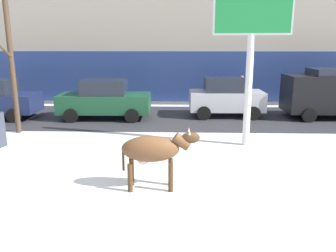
% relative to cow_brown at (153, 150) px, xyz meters
% --- Properties ---
extents(ground_plane, '(120.00, 120.00, 0.00)m').
position_rel_cow_brown_xyz_m(ground_plane, '(0.65, -0.64, -0.99)').
color(ground_plane, white).
extents(road_strip, '(60.00, 5.60, 0.01)m').
position_rel_cow_brown_xyz_m(road_strip, '(0.65, 8.19, -0.99)').
color(road_strip, '#333338').
rests_on(road_strip, ground).
extents(cow_brown, '(1.90, 0.65, 1.54)m').
position_rel_cow_brown_xyz_m(cow_brown, '(0.00, 0.00, 0.00)').
color(cow_brown, brown).
rests_on(cow_brown, ground).
extents(billboard, '(2.51, 0.71, 5.56)m').
position_rel_cow_brown_xyz_m(billboard, '(2.96, 3.79, 3.32)').
color(billboard, silver).
rests_on(billboard, ground).
extents(car_darkgreen_sedan, '(4.23, 2.04, 1.84)m').
position_rel_cow_brown_xyz_m(car_darkgreen_sedan, '(-2.86, 7.88, -0.09)').
color(car_darkgreen_sedan, '#194C2D').
rests_on(car_darkgreen_sedan, ground).
extents(car_silver_hatchback, '(3.53, 1.97, 1.86)m').
position_rel_cow_brown_xyz_m(car_silver_hatchback, '(2.84, 8.58, -0.07)').
color(car_silver_hatchback, '#B7BABF').
rests_on(car_silver_hatchback, ground).
extents(car_black_van, '(4.63, 2.19, 2.32)m').
position_rel_cow_brown_xyz_m(car_black_van, '(7.94, 8.36, 0.25)').
color(car_black_van, black).
rests_on(car_black_van, ground).
extents(pedestrian_near_billboard, '(0.36, 0.24, 1.73)m').
position_rel_cow_brown_xyz_m(pedestrian_near_billboard, '(4.04, 11.17, -0.11)').
color(pedestrian_near_billboard, '#282833').
rests_on(pedestrian_near_billboard, ground).
extents(bare_tree_left_lot, '(0.98, 1.07, 5.03)m').
position_rel_cow_brown_xyz_m(bare_tree_left_lot, '(-5.82, 5.20, 1.60)').
color(bare_tree_left_lot, '#4C3828').
rests_on(bare_tree_left_lot, ground).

